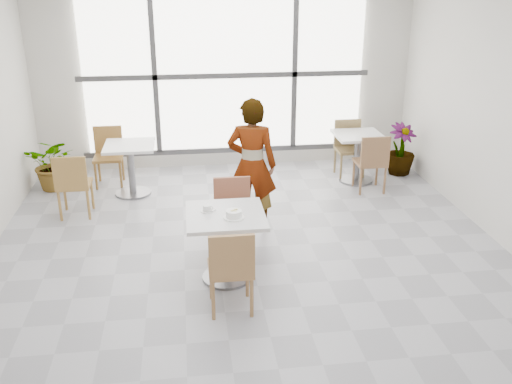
{
  "coord_description": "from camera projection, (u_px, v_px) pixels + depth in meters",
  "views": [
    {
      "loc": [
        -0.67,
        -5.46,
        3.08
      ],
      "look_at": [
        0.0,
        -0.3,
        1.0
      ],
      "focal_mm": 39.49,
      "sensor_mm": 36.0,
      "label": 1
    }
  ],
  "objects": [
    {
      "name": "chair_near",
      "position": [
        231.0,
        266.0,
        5.22
      ],
      "size": [
        0.42,
        0.42,
        0.87
      ],
      "rotation": [
        0.0,
        0.0,
        3.14
      ],
      "color": "#A37546",
      "rests_on": "ground"
    },
    {
      "name": "plant_right",
      "position": [
        401.0,
        149.0,
        8.9
      ],
      "size": [
        0.57,
        0.57,
        0.81
      ],
      "primitive_type": "imported",
      "rotation": [
        0.0,
        0.0,
        0.31
      ],
      "color": "#3F7D3C",
      "rests_on": "ground"
    },
    {
      "name": "plant_left",
      "position": [
        54.0,
        163.0,
        8.28
      ],
      "size": [
        0.81,
        0.73,
        0.8
      ],
      "primitive_type": "imported",
      "rotation": [
        0.0,
        0.0,
        -0.16
      ],
      "color": "#517437",
      "rests_on": "ground"
    },
    {
      "name": "bg_chair_right_near",
      "position": [
        372.0,
        160.0,
        8.12
      ],
      "size": [
        0.42,
        0.42,
        0.87
      ],
      "rotation": [
        0.0,
        0.0,
        3.14
      ],
      "color": "brown",
      "rests_on": "ground"
    },
    {
      "name": "bg_table_left",
      "position": [
        131.0,
        162.0,
        8.06
      ],
      "size": [
        0.7,
        0.7,
        0.75
      ],
      "color": "white",
      "rests_on": "ground"
    },
    {
      "name": "oatmeal_bowl",
      "position": [
        234.0,
        214.0,
        5.61
      ],
      "size": [
        0.21,
        0.21,
        0.09
      ],
      "color": "white",
      "rests_on": "main_table"
    },
    {
      "name": "bg_chair_right_far",
      "position": [
        349.0,
        144.0,
        8.84
      ],
      "size": [
        0.42,
        0.42,
        0.87
      ],
      "color": "olive",
      "rests_on": "ground"
    },
    {
      "name": "person",
      "position": [
        252.0,
        165.0,
        6.87
      ],
      "size": [
        0.69,
        0.54,
        1.67
      ],
      "primitive_type": "imported",
      "rotation": [
        0.0,
        0.0,
        2.89
      ],
      "color": "black",
      "rests_on": "ground"
    },
    {
      "name": "floor",
      "position": [
        253.0,
        266.0,
        6.25
      ],
      "size": [
        7.0,
        7.0,
        0.0
      ],
      "primitive_type": "plane",
      "color": "#9E9EA5",
      "rests_on": "ground"
    },
    {
      "name": "wall_front",
      "position": [
        349.0,
        354.0,
        2.47
      ],
      "size": [
        6.0,
        0.0,
        6.0
      ],
      "primitive_type": "plane",
      "rotation": [
        -1.57,
        0.0,
        0.0
      ],
      "color": "silver",
      "rests_on": "ground"
    },
    {
      "name": "bg_chair_left_near",
      "position": [
        73.0,
        182.0,
        7.28
      ],
      "size": [
        0.42,
        0.42,
        0.87
      ],
      "rotation": [
        0.0,
        0.0,
        3.14
      ],
      "color": "#A4773C",
      "rests_on": "ground"
    },
    {
      "name": "wall_back",
      "position": [
        225.0,
        75.0,
        8.92
      ],
      "size": [
        6.0,
        0.0,
        6.0
      ],
      "primitive_type": "plane",
      "rotation": [
        1.57,
        0.0,
        0.0
      ],
      "color": "silver",
      "rests_on": "ground"
    },
    {
      "name": "window",
      "position": [
        226.0,
        75.0,
        8.86
      ],
      "size": [
        4.6,
        0.07,
        2.52
      ],
      "color": "white",
      "rests_on": "ground"
    },
    {
      "name": "coffee_cup",
      "position": [
        207.0,
        209.0,
        5.76
      ],
      "size": [
        0.16,
        0.13,
        0.07
      ],
      "color": "silver",
      "rests_on": "main_table"
    },
    {
      "name": "main_table",
      "position": [
        226.0,
        234.0,
        5.81
      ],
      "size": [
        0.8,
        0.8,
        0.75
      ],
      "color": "silver",
      "rests_on": "ground"
    },
    {
      "name": "chair_far",
      "position": [
        233.0,
        211.0,
        6.41
      ],
      "size": [
        0.42,
        0.42,
        0.87
      ],
      "color": "#96553C",
      "rests_on": "ground"
    },
    {
      "name": "bg_chair_left_far",
      "position": [
        108.0,
        152.0,
        8.47
      ],
      "size": [
        0.42,
        0.42,
        0.87
      ],
      "color": "#9E6E34",
      "rests_on": "ground"
    },
    {
      "name": "bg_table_right",
      "position": [
        357.0,
        151.0,
        8.56
      ],
      "size": [
        0.7,
        0.7,
        0.75
      ],
      "color": "white",
      "rests_on": "ground"
    }
  ]
}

